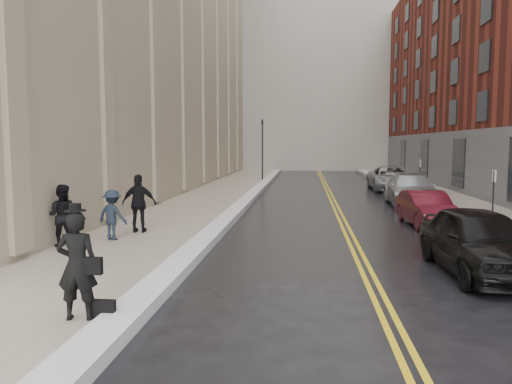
% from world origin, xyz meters
% --- Properties ---
extents(ground, '(160.00, 160.00, 0.00)m').
position_xyz_m(ground, '(0.00, 0.00, 0.00)').
color(ground, black).
rests_on(ground, ground).
extents(sidewalk_left, '(4.00, 64.00, 0.15)m').
position_xyz_m(sidewalk_left, '(-4.50, 16.00, 0.07)').
color(sidewalk_left, gray).
rests_on(sidewalk_left, ground).
extents(sidewalk_right, '(3.00, 64.00, 0.15)m').
position_xyz_m(sidewalk_right, '(9.00, 16.00, 0.07)').
color(sidewalk_right, gray).
rests_on(sidewalk_right, ground).
extents(lane_stripe_a, '(0.12, 64.00, 0.01)m').
position_xyz_m(lane_stripe_a, '(2.38, 16.00, 0.00)').
color(lane_stripe_a, gold).
rests_on(lane_stripe_a, ground).
extents(lane_stripe_b, '(0.12, 64.00, 0.01)m').
position_xyz_m(lane_stripe_b, '(2.62, 16.00, 0.00)').
color(lane_stripe_b, gold).
rests_on(lane_stripe_b, ground).
extents(snow_ridge_left, '(0.70, 60.80, 0.26)m').
position_xyz_m(snow_ridge_left, '(-2.20, 16.00, 0.13)').
color(snow_ridge_left, white).
rests_on(snow_ridge_left, ground).
extents(snow_ridge_right, '(0.85, 60.80, 0.30)m').
position_xyz_m(snow_ridge_right, '(7.15, 16.00, 0.15)').
color(snow_ridge_right, white).
rests_on(snow_ridge_right, ground).
extents(tower_far_right, '(22.00, 18.00, 44.00)m').
position_xyz_m(tower_far_right, '(14.00, 66.00, 22.00)').
color(tower_far_right, slate).
rests_on(tower_far_right, ground).
extents(traffic_signal, '(0.18, 0.15, 5.20)m').
position_xyz_m(traffic_signal, '(-2.60, 30.00, 3.08)').
color(traffic_signal, black).
rests_on(traffic_signal, ground).
extents(parking_sign_near, '(0.06, 0.35, 2.23)m').
position_xyz_m(parking_sign_near, '(7.90, 8.00, 1.36)').
color(parking_sign_near, black).
rests_on(parking_sign_near, ground).
extents(parking_sign_far, '(0.06, 0.35, 2.23)m').
position_xyz_m(parking_sign_far, '(7.90, 20.00, 1.36)').
color(parking_sign_far, black).
rests_on(parking_sign_far, ground).
extents(car_black, '(2.16, 4.89, 1.64)m').
position_xyz_m(car_black, '(5.20, 1.31, 0.82)').
color(car_black, black).
rests_on(car_black, ground).
extents(car_maroon, '(1.74, 4.22, 1.36)m').
position_xyz_m(car_maroon, '(5.64, 8.57, 0.68)').
color(car_maroon, '#3F0B14').
rests_on(car_maroon, ground).
extents(car_silver_near, '(2.46, 5.71, 1.64)m').
position_xyz_m(car_silver_near, '(6.38, 15.00, 0.82)').
color(car_silver_near, '#95989C').
rests_on(car_silver_near, ground).
extents(car_silver_far, '(2.76, 5.96, 1.65)m').
position_xyz_m(car_silver_far, '(6.80, 23.52, 0.83)').
color(car_silver_far, '#9A9CA1').
rests_on(car_silver_far, ground).
extents(pedestrian_main, '(0.75, 0.55, 1.89)m').
position_xyz_m(pedestrian_main, '(-2.94, -3.11, 1.10)').
color(pedestrian_main, black).
rests_on(pedestrian_main, sidewalk_left).
extents(pedestrian_a, '(1.02, 0.86, 1.84)m').
position_xyz_m(pedestrian_a, '(-6.20, 2.80, 1.07)').
color(pedestrian_a, black).
rests_on(pedestrian_a, sidewalk_left).
extents(pedestrian_b, '(1.15, 0.86, 1.59)m').
position_xyz_m(pedestrian_b, '(-5.11, 3.93, 0.94)').
color(pedestrian_b, black).
rests_on(pedestrian_b, sidewalk_left).
extents(pedestrian_c, '(1.21, 0.60, 1.99)m').
position_xyz_m(pedestrian_c, '(-4.71, 5.30, 1.15)').
color(pedestrian_c, black).
rests_on(pedestrian_c, sidewalk_left).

